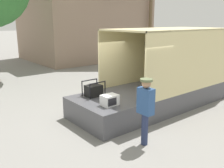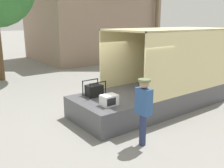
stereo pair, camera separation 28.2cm
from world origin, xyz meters
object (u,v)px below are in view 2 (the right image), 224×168
Objects in this scene: utility_pole at (157,3)px; portable_generator at (95,90)px; worker_person at (144,105)px; box_truck at (195,76)px; microwave at (109,100)px.

portable_generator is at bearing -144.53° from utility_pole.
portable_generator is 0.07× the size of utility_pole.
portable_generator is at bearing 87.60° from worker_person.
box_truck is 5.07m from microwave.
microwave is at bearing -141.56° from utility_pole.
box_truck is 11.83m from utility_pole.
box_truck is 14.56× the size of microwave.
worker_person is (-0.11, -2.51, 0.18)m from portable_generator.
utility_pole is (11.79, 10.84, 3.52)m from worker_person.
utility_pole is at bearing 35.47° from portable_generator.
box_truck is 11.03× the size of portable_generator.
microwave is 0.05× the size of utility_pole.
box_truck is 3.93× the size of worker_person.
portable_generator is 14.82m from utility_pole.
portable_generator reaches higher than microwave.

